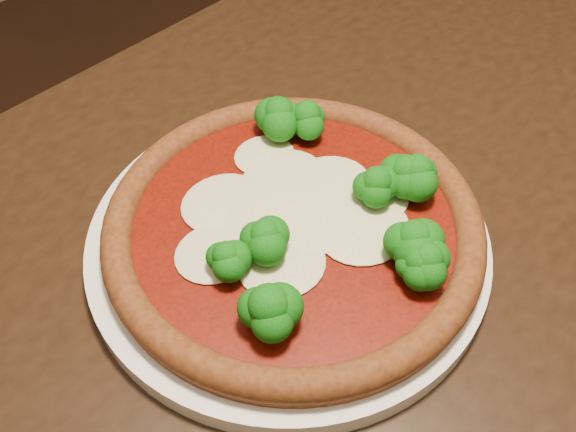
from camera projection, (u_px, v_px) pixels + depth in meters
dining_table at (350, 345)px, 0.59m from camera, size 1.24×0.97×0.75m
plate at (288, 241)px, 0.53m from camera, size 0.33×0.33×0.02m
pizza at (302, 220)px, 0.51m from camera, size 0.31×0.31×0.06m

